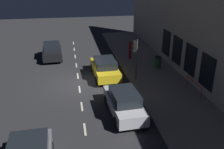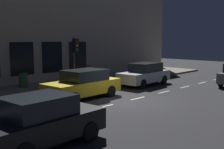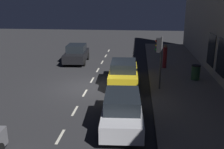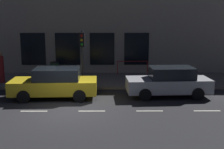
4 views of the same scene
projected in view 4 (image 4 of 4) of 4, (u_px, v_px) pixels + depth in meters
The scene contains 10 objects.
ground_plane at pixel (70, 111), 13.09m from camera, with size 60.00×60.00×0.00m, color #28282B.
sidewalk at pixel (83, 80), 19.21m from camera, with size 4.50×32.00×0.15m.
building_facade at pixel (85, 19), 20.95m from camera, with size 0.65×32.00×8.11m.
lane_centre_line at pixel (92, 111), 13.09m from camera, with size 0.12×27.20×0.01m.
traffic_light at pixel (82, 45), 16.92m from camera, with size 0.45×0.32×3.24m.
parked_car_0 at pixel (55, 83), 15.11m from camera, with size 2.05×4.47×1.58m.
parked_car_3 at pixel (169, 82), 15.43m from camera, with size 1.98×4.44×1.58m.
pedestrian_0 at pixel (1, 68), 18.05m from camera, with size 0.34×0.34×1.89m.
trash_bin at pixel (55, 69), 19.94m from camera, with size 0.60×0.60×1.01m.
red_railing at pixel (132, 64), 20.62m from camera, with size 0.05×2.17×0.97m.
Camera 4 is at (-12.54, -1.83, 4.13)m, focal length 46.77 mm.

